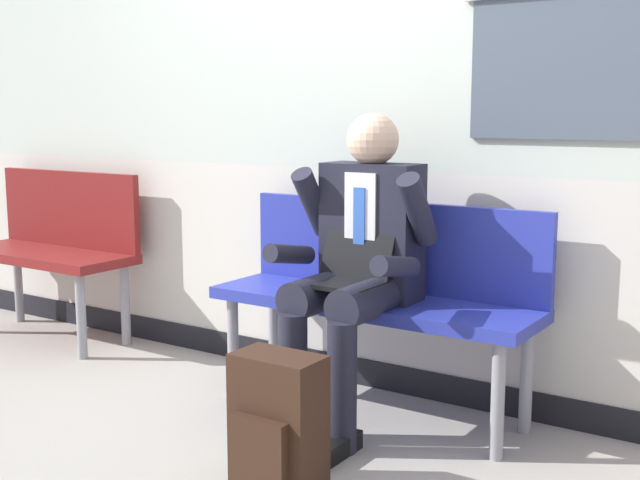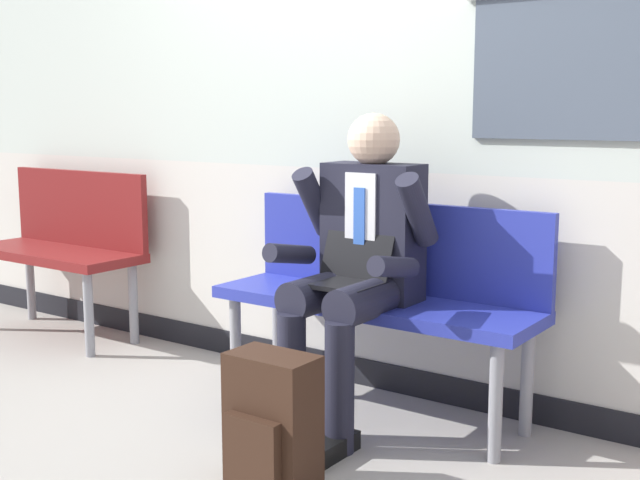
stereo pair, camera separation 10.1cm
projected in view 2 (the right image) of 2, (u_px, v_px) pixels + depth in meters
The scene contains 6 objects.
ground_plane at pixel (287, 420), 3.34m from camera, with size 18.00×18.00×0.00m, color #9E9991.
station_wall at pixel (373, 51), 3.59m from camera, with size 5.88×0.17×3.04m.
bench_with_person at pixel (381, 286), 3.39m from camera, with size 1.39×0.42×0.87m.
bench_empty at pixel (65, 239), 4.57m from camera, with size 1.07×0.42×0.92m.
person_seated at pixel (356, 261), 3.21m from camera, with size 0.57×0.70×1.24m.
backpack at pixel (271, 424), 2.70m from camera, with size 0.30×0.21×0.46m.
Camera 2 is at (1.95, -2.52, 1.25)m, focal length 45.85 mm.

